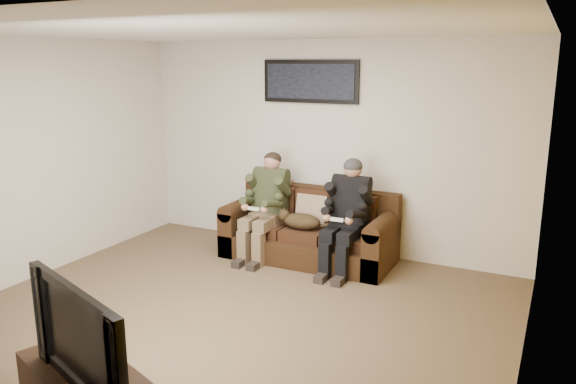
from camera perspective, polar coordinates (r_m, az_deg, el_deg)
The scene contains 15 objects.
floor at distance 5.43m, azimuth -5.67°, elevation -12.45°, with size 5.00×5.00×0.00m, color brown.
ceiling at distance 4.91m, azimuth -6.38°, elevation 16.09°, with size 5.00×5.00×0.00m, color silver.
wall_back at distance 6.98m, azimuth 3.90°, elevation 4.55°, with size 5.00×5.00×0.00m, color beige.
wall_front at distance 3.40m, azimuth -26.76°, elevation -6.16°, with size 5.00×5.00×0.00m, color beige.
wall_left at distance 6.67m, azimuth -24.52°, elevation 2.99°, with size 4.50×4.50×0.00m, color beige.
wall_right at distance 4.27m, azimuth 23.74°, elevation -2.12°, with size 4.50×4.50×0.00m, color beige.
accent_wall_right at distance 4.27m, azimuth 23.60°, elevation -2.11°, with size 4.50×4.50×0.00m, color #B48412.
sofa at distance 6.83m, azimuth 2.32°, elevation -4.14°, with size 2.03×0.88×0.83m.
throw_pillow at distance 6.78m, azimuth 2.48°, elevation -1.82°, with size 0.39×0.11×0.37m, color #9A8165.
throw_blanket at distance 7.17m, azimuth -1.28°, elevation 0.99°, with size 0.41×0.20×0.07m, color gray.
person_left at distance 6.80m, azimuth -2.24°, elevation -0.82°, with size 0.51×0.87×1.26m.
person_right at distance 6.38m, azimuth 6.01°, elevation -1.79°, with size 0.51×0.86×1.27m.
cat at distance 6.63m, azimuth 1.26°, elevation -2.93°, with size 0.66×0.26×0.24m.
framed_poster at distance 6.96m, azimuth 2.28°, elevation 11.16°, with size 1.25×0.05×0.52m.
television at distance 3.56m, azimuth -18.99°, elevation -13.47°, with size 1.13×0.15×0.65m, color black.
Camera 1 is at (2.63, -4.14, 2.34)m, focal length 35.00 mm.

